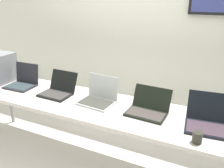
% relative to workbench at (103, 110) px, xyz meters
% --- Properties ---
extents(ground, '(8.00, 8.00, 0.04)m').
position_rel_workbench_xyz_m(ground, '(0.00, 0.00, -0.71)').
color(ground, silver).
extents(back_wall, '(8.00, 0.11, 2.69)m').
position_rel_workbench_xyz_m(back_wall, '(0.02, 1.13, 0.66)').
color(back_wall, silver).
rests_on(back_wall, ground).
extents(workbench, '(3.54, 0.70, 0.74)m').
position_rel_workbench_xyz_m(workbench, '(0.00, 0.00, 0.00)').
color(workbench, '#B1A8A0').
rests_on(workbench, ground).
extents(laptop_station_0, '(0.35, 0.31, 0.27)m').
position_rel_workbench_xyz_m(laptop_station_0, '(-1.15, 0.06, 0.11)').
color(laptop_station_0, '#22232A').
rests_on(laptop_station_0, workbench).
extents(laptop_station_1, '(0.36, 0.34, 0.24)m').
position_rel_workbench_xyz_m(laptop_station_1, '(-0.60, 0.05, 0.10)').
color(laptop_station_1, black).
rests_on(laptop_station_1, workbench).
extents(laptop_station_2, '(0.38, 0.32, 0.27)m').
position_rel_workbench_xyz_m(laptop_station_2, '(-0.08, 0.06, 0.11)').
color(laptop_station_2, '#ACB4B3').
rests_on(laptop_station_2, workbench).
extents(laptop_station_3, '(0.39, 0.33, 0.22)m').
position_rel_workbench_xyz_m(laptop_station_3, '(0.46, 0.05, 0.10)').
color(laptop_station_3, black).
rests_on(laptop_station_3, workbench).
extents(laptop_station_4, '(0.40, 0.38, 0.27)m').
position_rel_workbench_xyz_m(laptop_station_4, '(0.99, 0.03, 0.11)').
color(laptop_station_4, black).
rests_on(laptop_station_4, workbench).
extents(coffee_mug, '(0.08, 0.08, 0.09)m').
position_rel_workbench_xyz_m(coffee_mug, '(0.94, -0.25, 0.09)').
color(coffee_mug, '#2A2921').
rests_on(coffee_mug, workbench).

